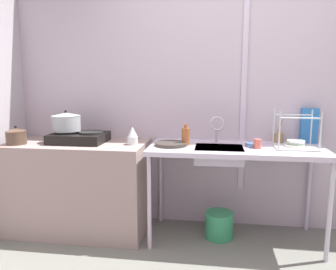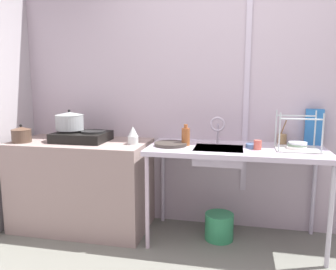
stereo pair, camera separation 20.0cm
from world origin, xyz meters
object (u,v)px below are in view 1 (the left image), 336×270
pot_beside_stove (16,136)px  utensil_jar (279,137)px  frying_pan (171,144)px  bottle_by_sink (186,136)px  pot_on_left_burner (66,122)px  bucket_on_floor (219,225)px  cup_by_rack (258,144)px  stove (79,137)px  dish_rack (295,143)px  cereal_box (309,126)px  faucet (217,125)px  small_bowl_on_drainboard (253,145)px  percolator (133,136)px  sink_basin (219,154)px

pot_beside_stove → utensil_jar: (2.34, 0.43, -0.03)m
frying_pan → bottle_by_sink: bearing=19.5°
pot_on_left_burner → pot_beside_stove: size_ratio=1.46×
frying_pan → bucket_on_floor: (0.43, 0.04, -0.74)m
pot_beside_stove → bottle_by_sink: size_ratio=0.95×
pot_beside_stove → cup_by_rack: size_ratio=2.27×
stove → utensil_jar: utensil_jar is taller
utensil_jar → dish_rack: bearing=-72.3°
pot_on_left_burner → cereal_box: size_ratio=0.82×
pot_on_left_burner → frying_pan: size_ratio=0.92×
faucet → bottle_by_sink: size_ratio=1.34×
faucet → dish_rack: bearing=-8.7°
cup_by_rack → small_bowl_on_drainboard: 0.08m
bottle_by_sink → cereal_box: cereal_box is taller
small_bowl_on_drainboard → bucket_on_floor: size_ratio=0.49×
pot_on_left_burner → dish_rack: dish_rack is taller
frying_pan → bottle_by_sink: 0.15m
bottle_by_sink → utensil_jar: bearing=17.4°
frying_pan → cup_by_rack: (0.73, -0.01, 0.03)m
faucet → dish_rack: dish_rack is taller
faucet → bottle_by_sink: (-0.27, -0.10, -0.09)m
bottle_by_sink → cup_by_rack: bearing=-5.3°
cereal_box → cup_by_rack: bearing=-139.1°
percolator → dish_rack: (1.39, 0.03, -0.04)m
stove → small_bowl_on_drainboard: size_ratio=3.97×
stove → percolator: (0.51, -0.03, 0.03)m
percolator → small_bowl_on_drainboard: (1.04, 0.04, -0.06)m
cup_by_rack → utensil_jar: utensil_jar is taller
percolator → bottle_by_sink: bearing=4.2°
pot_on_left_burner → faucet: 1.37m
stove → cup_by_rack: bearing=-1.9°
stove → pot_beside_stove: bearing=-162.5°
cup_by_rack → faucet: bearing=155.7°
pot_beside_stove → small_bowl_on_drainboard: size_ratio=1.45×
bottle_by_sink → dish_rack: bearing=-0.2°
sink_basin → bucket_on_floor: 0.66m
stove → dish_rack: 1.90m
pot_on_left_burner → frying_pan: bearing=-2.4°
stove → percolator: percolator is taller
stove → pot_on_left_burner: bearing=180.0°
dish_rack → pot_beside_stove: bearing=-176.1°
dish_rack → utensil_jar: bearing=107.7°
sink_basin → dish_rack: 0.64m
small_bowl_on_drainboard → bottle_by_sink: (-0.57, -0.01, 0.06)m
frying_pan → utensil_jar: (0.96, 0.31, 0.03)m
faucet → stove: bearing=-175.4°
utensil_jar → small_bowl_on_drainboard: bearing=-136.1°
faucet → bucket_on_floor: 0.90m
cereal_box → bucket_on_floor: (-0.79, -0.27, -0.88)m
utensil_jar → bucket_on_floor: bearing=-153.4°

